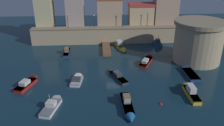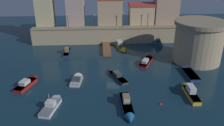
{
  "view_description": "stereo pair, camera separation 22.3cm",
  "coord_description": "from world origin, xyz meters",
  "px_view_note": "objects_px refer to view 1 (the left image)",
  "views": [
    {
      "loc": [
        -2.66,
        -39.83,
        20.11
      ],
      "look_at": [
        0.0,
        2.82,
        1.01
      ],
      "focal_mm": 37.6,
      "sensor_mm": 36.0,
      "label": 1
    },
    {
      "loc": [
        -2.44,
        -39.84,
        20.11
      ],
      "look_at": [
        0.0,
        2.82,
        1.01
      ],
      "focal_mm": 37.6,
      "sensor_mm": 36.0,
      "label": 2
    }
  ],
  "objects_px": {
    "moored_boat_3": "(128,107)",
    "quay_lamp_0": "(67,19)",
    "moored_boat_4": "(157,43)",
    "moored_boat_6": "(116,75)",
    "moored_boat_11": "(178,54)",
    "quay_lamp_2": "(122,17)",
    "moored_boat_1": "(190,91)",
    "moored_boat_2": "(54,103)",
    "moored_boat_0": "(67,51)",
    "quay_lamp_3": "(148,17)",
    "moored_boat_8": "(147,60)",
    "moored_boat_7": "(121,47)",
    "quay_lamp_1": "(94,19)",
    "moored_boat_5": "(29,82)",
    "fortress_tower": "(198,41)",
    "moored_boat_10": "(188,71)",
    "mooring_buoy_0": "(161,104)",
    "moored_boat_9": "(78,79)"
  },
  "relations": [
    {
      "from": "moored_boat_3",
      "to": "quay_lamp_0",
      "type": "bearing_deg",
      "value": -160.79
    },
    {
      "from": "moored_boat_4",
      "to": "quay_lamp_0",
      "type": "bearing_deg",
      "value": 86.52
    },
    {
      "from": "moored_boat_6",
      "to": "moored_boat_11",
      "type": "bearing_deg",
      "value": -81.4
    },
    {
      "from": "quay_lamp_2",
      "to": "moored_boat_1",
      "type": "xyz_separation_m",
      "value": [
        8.45,
        -25.92,
        -6.07
      ]
    },
    {
      "from": "quay_lamp_0",
      "to": "moored_boat_2",
      "type": "height_order",
      "value": "quay_lamp_0"
    },
    {
      "from": "moored_boat_4",
      "to": "moored_boat_11",
      "type": "distance_m",
      "value": 8.32
    },
    {
      "from": "moored_boat_0",
      "to": "moored_boat_11",
      "type": "bearing_deg",
      "value": -97.84
    },
    {
      "from": "quay_lamp_3",
      "to": "moored_boat_8",
      "type": "distance_m",
      "value": 14.36
    },
    {
      "from": "quay_lamp_0",
      "to": "moored_boat_7",
      "type": "distance_m",
      "value": 14.92
    },
    {
      "from": "quay_lamp_1",
      "to": "moored_boat_1",
      "type": "distance_m",
      "value": 30.73
    },
    {
      "from": "moored_boat_5",
      "to": "moored_boat_6",
      "type": "height_order",
      "value": "moored_boat_5"
    },
    {
      "from": "fortress_tower",
      "to": "moored_boat_10",
      "type": "height_order",
      "value": "fortress_tower"
    },
    {
      "from": "moored_boat_0",
      "to": "moored_boat_11",
      "type": "distance_m",
      "value": 25.26
    },
    {
      "from": "moored_boat_2",
      "to": "mooring_buoy_0",
      "type": "xyz_separation_m",
      "value": [
        16.06,
        -0.61,
        -0.39
      ]
    },
    {
      "from": "moored_boat_1",
      "to": "moored_boat_2",
      "type": "xyz_separation_m",
      "value": [
        -21.47,
        -2.1,
        -0.17
      ]
    },
    {
      "from": "moored_boat_4",
      "to": "mooring_buoy_0",
      "type": "relative_size",
      "value": 8.85
    },
    {
      "from": "quay_lamp_2",
      "to": "moored_boat_8",
      "type": "relative_size",
      "value": 0.54
    },
    {
      "from": "quay_lamp_3",
      "to": "moored_boat_10",
      "type": "bearing_deg",
      "value": -76.41
    },
    {
      "from": "moored_boat_0",
      "to": "moored_boat_4",
      "type": "height_order",
      "value": "moored_boat_4"
    },
    {
      "from": "moored_boat_8",
      "to": "quay_lamp_0",
      "type": "bearing_deg",
      "value": 81.61
    },
    {
      "from": "fortress_tower",
      "to": "mooring_buoy_0",
      "type": "xyz_separation_m",
      "value": [
        -11.57,
        -15.88,
        -4.4
      ]
    },
    {
      "from": "moored_boat_3",
      "to": "moored_boat_8",
      "type": "xyz_separation_m",
      "value": [
        6.32,
        17.04,
        -0.11
      ]
    },
    {
      "from": "moored_boat_7",
      "to": "mooring_buoy_0",
      "type": "height_order",
      "value": "moored_boat_7"
    },
    {
      "from": "quay_lamp_0",
      "to": "moored_boat_7",
      "type": "bearing_deg",
      "value": -19.13
    },
    {
      "from": "moored_boat_2",
      "to": "moored_boat_10",
      "type": "bearing_deg",
      "value": -54.28
    },
    {
      "from": "quay_lamp_1",
      "to": "moored_boat_0",
      "type": "height_order",
      "value": "quay_lamp_1"
    },
    {
      "from": "quay_lamp_0",
      "to": "quay_lamp_2",
      "type": "bearing_deg",
      "value": 0.0
    },
    {
      "from": "quay_lamp_0",
      "to": "moored_boat_4",
      "type": "xyz_separation_m",
      "value": [
        22.43,
        -2.16,
        -5.99
      ]
    },
    {
      "from": "quay_lamp_2",
      "to": "moored_boat_4",
      "type": "xyz_separation_m",
      "value": [
        8.84,
        -2.16,
        -6.1
      ]
    },
    {
      "from": "moored_boat_5",
      "to": "moored_boat_9",
      "type": "distance_m",
      "value": 8.43
    },
    {
      "from": "quay_lamp_3",
      "to": "moored_boat_5",
      "type": "relative_size",
      "value": 0.62
    },
    {
      "from": "moored_boat_5",
      "to": "mooring_buoy_0",
      "type": "bearing_deg",
      "value": -89.76
    },
    {
      "from": "moored_boat_9",
      "to": "moored_boat_4",
      "type": "bearing_deg",
      "value": -38.66
    },
    {
      "from": "moored_boat_2",
      "to": "moored_boat_8",
      "type": "distance_m",
      "value": 23.04
    },
    {
      "from": "moored_boat_5",
      "to": "moored_boat_7",
      "type": "height_order",
      "value": "moored_boat_7"
    },
    {
      "from": "moored_boat_7",
      "to": "moored_boat_8",
      "type": "bearing_deg",
      "value": 19.25
    },
    {
      "from": "moored_boat_0",
      "to": "moored_boat_3",
      "type": "xyz_separation_m",
      "value": [
        11.26,
        -23.18,
        0.03
      ]
    },
    {
      "from": "moored_boat_4",
      "to": "moored_boat_9",
      "type": "bearing_deg",
      "value": 135.73
    },
    {
      "from": "moored_boat_4",
      "to": "moored_boat_6",
      "type": "bearing_deg",
      "value": 146.82
    },
    {
      "from": "quay_lamp_1",
      "to": "moored_boat_11",
      "type": "xyz_separation_m",
      "value": [
        18.66,
        -9.99,
        -5.96
      ]
    },
    {
      "from": "quay_lamp_1",
      "to": "moored_boat_10",
      "type": "height_order",
      "value": "quay_lamp_1"
    },
    {
      "from": "moored_boat_7",
      "to": "moored_boat_10",
      "type": "xyz_separation_m",
      "value": [
        11.59,
        -14.01,
        -0.17
      ]
    },
    {
      "from": "moored_boat_11",
      "to": "moored_boat_6",
      "type": "bearing_deg",
      "value": 120.51
    },
    {
      "from": "moored_boat_2",
      "to": "mooring_buoy_0",
      "type": "bearing_deg",
      "value": -78.21
    },
    {
      "from": "moored_boat_5",
      "to": "mooring_buoy_0",
      "type": "xyz_separation_m",
      "value": [
        21.44,
        -7.47,
        -0.41
      ]
    },
    {
      "from": "moored_boat_5",
      "to": "moored_boat_11",
      "type": "height_order",
      "value": "moored_boat_5"
    },
    {
      "from": "moored_boat_11",
      "to": "moored_boat_9",
      "type": "bearing_deg",
      "value": 114.14
    },
    {
      "from": "moored_boat_0",
      "to": "fortress_tower",
      "type": "bearing_deg",
      "value": -102.49
    },
    {
      "from": "moored_boat_0",
      "to": "moored_boat_8",
      "type": "xyz_separation_m",
      "value": [
        17.58,
        -6.15,
        -0.08
      ]
    },
    {
      "from": "moored_boat_11",
      "to": "moored_boat_2",
      "type": "bearing_deg",
      "value": 125.07
    }
  ]
}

